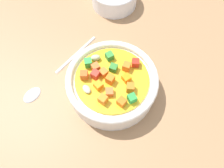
# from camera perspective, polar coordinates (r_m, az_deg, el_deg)

# --- Properties ---
(ground_plane) EXTENTS (1.40, 1.40, 0.02)m
(ground_plane) POSITION_cam_1_polar(r_m,az_deg,el_deg) (0.43, -0.00, -2.05)
(ground_plane) COLOR #9E754F
(soup_bowl_main) EXTENTS (0.16, 0.16, 0.06)m
(soup_bowl_main) POSITION_cam_1_polar(r_m,az_deg,el_deg) (0.40, -0.02, 0.21)
(soup_bowl_main) COLOR white
(soup_bowl_main) RESTS_ON ground_plane
(spoon) EXTENTS (0.04, 0.20, 0.01)m
(spoon) POSITION_cam_1_polar(r_m,az_deg,el_deg) (0.45, -16.43, 1.14)
(spoon) COLOR silver
(spoon) RESTS_ON ground_plane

